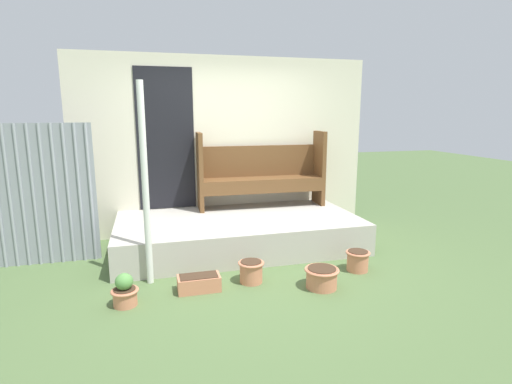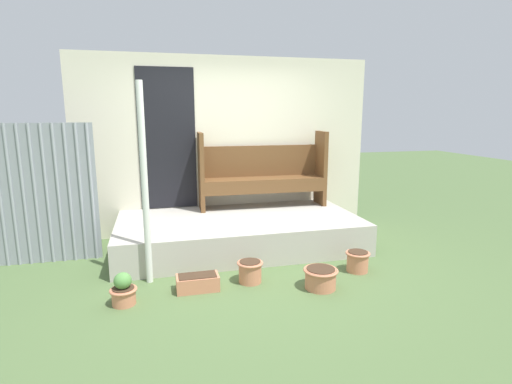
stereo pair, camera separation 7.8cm
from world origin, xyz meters
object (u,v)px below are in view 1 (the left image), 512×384
at_px(bench, 261,171).
at_px(flower_pot_left, 125,292).
at_px(flower_pot_middle, 251,271).
at_px(planter_box_rect, 199,283).
at_px(flower_pot_right, 322,277).
at_px(support_post, 145,186).
at_px(flower_pot_far_right, 358,260).

distance_m(bench, flower_pot_left, 2.82).
height_order(flower_pot_middle, planter_box_rect, flower_pot_middle).
relative_size(bench, flower_pot_right, 5.21).
bearing_deg(flower_pot_left, support_post, 63.63).
distance_m(flower_pot_left, flower_pot_far_right, 2.56).
height_order(flower_pot_right, planter_box_rect, flower_pot_right).
relative_size(flower_pot_middle, planter_box_rect, 0.65).
bearing_deg(flower_pot_far_right, planter_box_rect, -178.57).
xyz_separation_m(flower_pot_left, flower_pot_far_right, (2.55, 0.19, -0.01)).
distance_m(bench, flower_pot_far_right, 2.04).
relative_size(flower_pot_left, planter_box_rect, 0.74).
bearing_deg(bench, flower_pot_right, -86.52).
height_order(support_post, planter_box_rect, support_post).
relative_size(support_post, flower_pot_left, 6.62).
height_order(support_post, flower_pot_far_right, support_post).
bearing_deg(flower_pot_middle, planter_box_rect, -174.09).
xyz_separation_m(bench, flower_pot_left, (-1.89, -1.93, -0.81)).
relative_size(flower_pot_far_right, planter_box_rect, 0.65).
distance_m(flower_pot_left, flower_pot_right, 1.96).
relative_size(support_post, planter_box_rect, 4.88).
bearing_deg(support_post, flower_pot_far_right, -7.07).
height_order(flower_pot_right, flower_pot_far_right, flower_pot_far_right).
bearing_deg(flower_pot_far_right, flower_pot_right, -152.00).
xyz_separation_m(support_post, bench, (1.65, 1.46, -0.11)).
height_order(flower_pot_left, flower_pot_middle, flower_pot_left).
xyz_separation_m(flower_pot_right, flower_pot_far_right, (0.59, 0.31, 0.01)).
height_order(bench, flower_pot_right, bench).
relative_size(flower_pot_left, flower_pot_right, 0.88).
bearing_deg(planter_box_rect, flower_pot_middle, 5.91).
distance_m(flower_pot_far_right, planter_box_rect, 1.84).
xyz_separation_m(flower_pot_left, flower_pot_right, (1.96, -0.13, -0.02)).
relative_size(bench, flower_pot_far_right, 6.71).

